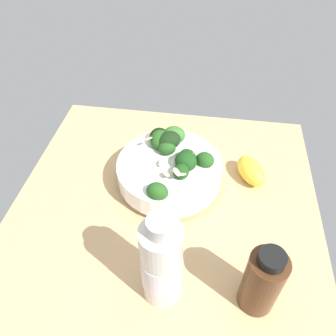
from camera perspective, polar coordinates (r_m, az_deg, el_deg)
ground_plane at (r=63.57cm, az=-0.45°, el=-7.13°), size 56.34×56.34×3.77cm
bowl_of_broccoli at (r=62.98cm, az=0.17°, el=0.19°), size 19.83×20.30×9.03cm
lemon_wedge at (r=66.75cm, az=14.08°, el=-0.44°), size 7.39×8.79×4.29cm
bottle_tall at (r=46.40cm, az=-1.14°, el=-16.28°), size 5.71×5.71×17.56cm
bottle_short at (r=49.00cm, az=15.93°, el=-18.24°), size 5.25×5.25×12.51cm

